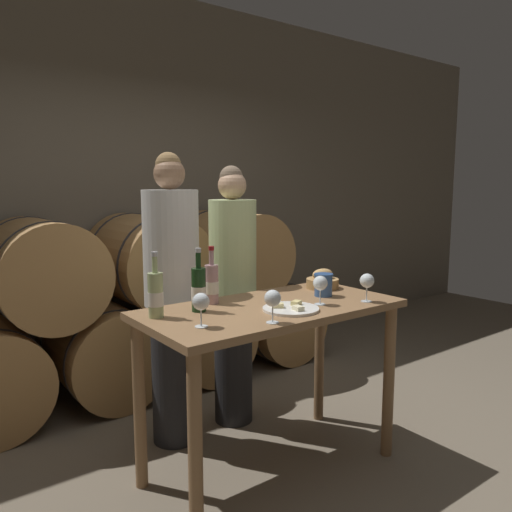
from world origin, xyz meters
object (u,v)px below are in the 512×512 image
tasting_table (271,332)px  wine_bottle_rose (212,284)px  person_left (172,298)px  wine_glass_center (320,284)px  wine_glass_far_left (201,302)px  wine_glass_right (367,281)px  bread_basket (322,281)px  cheese_plate (291,308)px  wine_bottle_red (199,289)px  person_right (233,293)px  blue_crock (323,284)px  wine_glass_left (273,299)px  wine_bottle_white (156,295)px

tasting_table → wine_bottle_rose: size_ratio=4.49×
person_left → wine_glass_center: (0.49, -0.76, 0.15)m
wine_glass_far_left → wine_glass_right: bearing=-6.8°
bread_basket → cheese_plate: bread_basket is taller
bread_basket → person_left: bearing=150.5°
wine_bottle_red → bread_basket: wine_bottle_red is taller
wine_glass_center → wine_glass_right: same height
person_right → wine_glass_center: person_right is taller
wine_glass_far_left → person_left: bearing=72.1°
tasting_table → blue_crock: bearing=-0.2°
wine_glass_left → tasting_table: bearing=52.0°
person_left → wine_glass_right: person_left is taller
wine_bottle_red → cheese_plate: (0.39, -0.26, -0.10)m
person_right → person_left: bearing=-180.0°
person_right → wine_glass_left: bearing=-113.3°
bread_basket → wine_glass_center: size_ratio=1.27×
wine_bottle_red → cheese_plate: size_ratio=1.12×
wine_bottle_rose → cheese_plate: size_ratio=1.08×
tasting_table → wine_glass_left: wine_glass_left is taller
tasting_table → cheese_plate: size_ratio=4.84×
bread_basket → wine_glass_center: (-0.32, -0.30, 0.07)m
person_right → blue_crock: (0.21, -0.62, 0.14)m
person_right → tasting_table: bearing=-105.5°
bread_basket → person_right: bearing=128.6°
wine_bottle_white → bread_basket: 1.13m
tasting_table → wine_glass_right: wine_glass_right is taller
bread_basket → wine_glass_far_left: 1.09m
person_left → cheese_plate: 0.81m
wine_bottle_white → bread_basket: (1.13, 0.02, -0.07)m
wine_glass_right → cheese_plate: bearing=166.8°
tasting_table → bread_basket: 0.59m
wine_bottle_red → wine_glass_right: wine_bottle_red is taller
wine_bottle_rose → bread_basket: 0.77m
wine_bottle_red → blue_crock: wine_bottle_red is taller
person_left → blue_crock: size_ratio=13.47×
blue_crock → wine_glass_right: 0.26m
wine_bottle_white → blue_crock: wine_bottle_white is taller
cheese_plate → wine_glass_left: wine_glass_left is taller
wine_bottle_rose → wine_glass_far_left: (-0.28, -0.36, 0.01)m
wine_bottle_rose → blue_crock: size_ratio=2.39×
bread_basket → wine_glass_far_left: (-1.04, -0.29, 0.07)m
person_left → wine_glass_left: (0.06, -0.89, 0.15)m
cheese_plate → tasting_table: bearing=95.7°
tasting_table → wine_glass_center: wine_glass_center is taller
wine_bottle_red → tasting_table: bearing=-18.6°
person_left → wine_glass_far_left: 0.80m
wine_glass_center → tasting_table: bearing=146.7°
person_right → wine_glass_center: 0.78m
blue_crock → cheese_plate: bearing=-159.3°
bread_basket → wine_glass_center: wine_glass_center is taller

